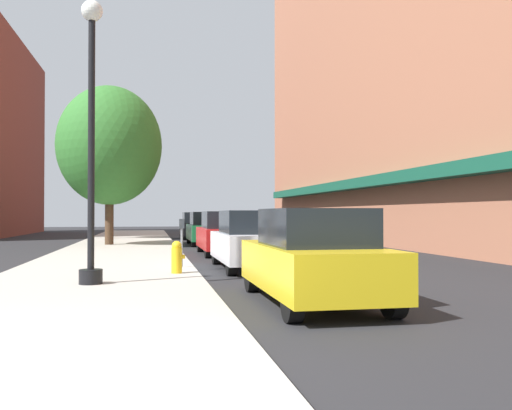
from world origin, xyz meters
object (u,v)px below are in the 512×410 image
object	(u,v)px
tree_near	(110,162)
parking_meter_near	(182,237)
car_white	(250,241)
car_green	(207,229)
car_red	(224,234)
lamppost	(91,135)
fire_hydrant	(177,257)
tree_mid	(110,146)
car_yellow	(313,257)
car_black	(196,226)

from	to	relation	value
tree_near	parking_meter_near	bearing A→B (deg)	-80.28
car_white	car_green	size ratio (longest dim) A/B	1.00
parking_meter_near	car_white	xyz separation A→B (m)	(1.95, 0.24, -0.14)
car_red	car_green	bearing A→B (deg)	91.02
lamppost	parking_meter_near	size ratio (longest dim) A/B	4.50
fire_hydrant	car_green	distance (m)	14.17
lamppost	parking_meter_near	bearing A→B (deg)	58.09
tree_mid	tree_near	bearing A→B (deg)	93.72
lamppost	car_red	distance (m)	10.27
car_yellow	car_green	world-z (taller)	same
fire_hydrant	car_black	distance (m)	20.89
tree_mid	car_black	xyz separation A→B (m)	(4.69, 7.53, -3.98)
car_white	car_black	distance (m)	18.97
parking_meter_near	car_red	xyz separation A→B (m)	(1.95, 5.86, -0.14)
tree_near	tree_mid	bearing A→B (deg)	-86.28
parking_meter_near	car_yellow	distance (m)	6.17
fire_hydrant	car_yellow	xyz separation A→B (m)	(2.15, -4.29, 0.29)
car_white	fire_hydrant	bearing A→B (deg)	-138.65
parking_meter_near	tree_near	world-z (taller)	tree_near
lamppost	tree_mid	distance (m)	15.07
fire_hydrant	tree_mid	world-z (taller)	tree_mid
fire_hydrant	car_yellow	world-z (taller)	car_yellow
tree_near	car_yellow	world-z (taller)	tree_near
fire_hydrant	tree_near	size ratio (longest dim) A/B	0.12
lamppost	car_white	bearing A→B (deg)	41.42
car_red	tree_mid	bearing A→B (deg)	129.87
lamppost	tree_near	distance (m)	22.00
lamppost	car_black	world-z (taller)	lamppost
tree_near	car_white	bearing A→B (deg)	-74.38
car_black	lamppost	bearing A→B (deg)	-98.48
fire_hydrant	car_yellow	size ratio (longest dim) A/B	0.18
fire_hydrant	car_red	bearing A→B (deg)	73.81
fire_hydrant	parking_meter_near	size ratio (longest dim) A/B	0.60
fire_hydrant	car_yellow	bearing A→B (deg)	-63.34
car_black	car_green	bearing A→B (deg)	-88.40
car_yellow	car_green	bearing A→B (deg)	89.37
fire_hydrant	car_white	xyz separation A→B (m)	(2.15, 1.80, 0.29)
car_white	lamppost	bearing A→B (deg)	-137.14
car_black	fire_hydrant	bearing A→B (deg)	-94.32
car_green	car_black	distance (m)	6.78
lamppost	car_yellow	xyz separation A→B (m)	(4.00, -2.56, -2.39)
parking_meter_near	car_green	bearing A→B (deg)	81.09
car_red	car_black	distance (m)	13.35
car_white	car_green	bearing A→B (deg)	91.43
car_green	car_black	xyz separation A→B (m)	(0.00, 6.78, 0.00)
car_green	tree_mid	bearing A→B (deg)	-170.66
tree_near	car_green	distance (m)	8.92
car_white	car_black	size ratio (longest dim) A/B	1.00
fire_hydrant	tree_mid	size ratio (longest dim) A/B	0.11
lamppost	tree_near	size ratio (longest dim) A/B	0.88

